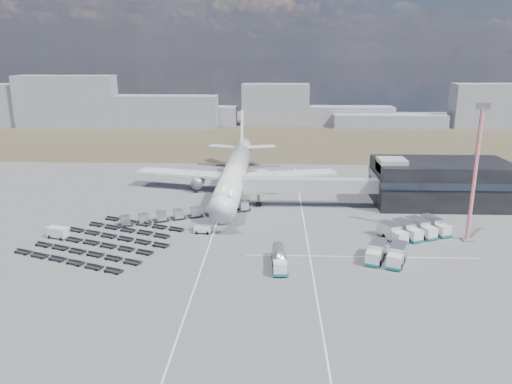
{
  "coord_description": "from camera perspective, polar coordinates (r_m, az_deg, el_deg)",
  "views": [
    {
      "loc": [
        9.73,
        -88.1,
        33.88
      ],
      "look_at": [
        5.72,
        18.22,
        4.0
      ],
      "focal_mm": 35.0,
      "sensor_mm": 36.0,
      "label": 1
    }
  ],
  "objects": [
    {
      "name": "catering_truck",
      "position": [
        132.51,
        0.69,
        1.56
      ],
      "size": [
        2.85,
        6.59,
        2.99
      ],
      "rotation": [
        0.0,
        0.0,
        0.03
      ],
      "color": "silver",
      "rests_on": "ground"
    },
    {
      "name": "service_trucks_far",
      "position": [
        99.6,
        17.61,
        -4.06
      ],
      "size": [
        14.09,
        11.34,
        2.75
      ],
      "rotation": [
        0.0,
        0.0,
        0.43
      ],
      "color": "silver",
      "rests_on": "ground"
    },
    {
      "name": "lane_markings",
      "position": [
        97.2,
        2.05,
        -4.72
      ],
      "size": [
        47.12,
        110.0,
        0.01
      ],
      "color": "silver",
      "rests_on": "ground"
    },
    {
      "name": "jet_bridge",
      "position": [
        112.46,
        5.23,
        0.77
      ],
      "size": [
        30.3,
        3.8,
        7.05
      ],
      "color": "#939399",
      "rests_on": "ground"
    },
    {
      "name": "baggage_dollies",
      "position": [
        96.52,
        -16.81,
        -5.34
      ],
      "size": [
        28.25,
        28.53,
        0.71
      ],
      "rotation": [
        0.0,
        0.0,
        -0.38
      ],
      "color": "black",
      "rests_on": "ground"
    },
    {
      "name": "airliner",
      "position": [
        124.2,
        -2.39,
        2.37
      ],
      "size": [
        51.59,
        64.53,
        17.62
      ],
      "color": "silver",
      "rests_on": "ground"
    },
    {
      "name": "floodlight_mast",
      "position": [
        97.97,
        23.73,
        1.91
      ],
      "size": [
        2.43,
        1.97,
        25.51
      ],
      "rotation": [
        0.0,
        0.0,
        -0.31
      ],
      "color": "red",
      "rests_on": "ground"
    },
    {
      "name": "terminal",
      "position": [
        121.76,
        20.3,
        1.1
      ],
      "size": [
        30.4,
        16.4,
        11.0
      ],
      "color": "black",
      "rests_on": "ground"
    },
    {
      "name": "skyline",
      "position": [
        240.06,
        -4.66,
        9.59
      ],
      "size": [
        318.84,
        26.49,
        23.65
      ],
      "color": "gray",
      "rests_on": "ground"
    },
    {
      "name": "service_trucks_near",
      "position": [
        86.57,
        14.66,
        -6.8
      ],
      "size": [
        7.94,
        8.59,
        2.8
      ],
      "rotation": [
        0.0,
        0.0,
        -0.38
      ],
      "color": "silver",
      "rests_on": "ground"
    },
    {
      "name": "uld_row",
      "position": [
        106.31,
        -7.9,
        -2.39
      ],
      "size": [
        26.71,
        13.76,
        1.93
      ],
      "rotation": [
        0.0,
        0.0,
        0.44
      ],
      "color": "black",
      "rests_on": "ground"
    },
    {
      "name": "grass_strip",
      "position": [
        201.21,
        -0.65,
        5.99
      ],
      "size": [
        420.0,
        90.0,
        0.01
      ],
      "primitive_type": "cube",
      "color": "#463D2A",
      "rests_on": "ground"
    },
    {
      "name": "ground",
      "position": [
        94.89,
        -3.89,
        -5.27
      ],
      "size": [
        420.0,
        420.0,
        0.0
      ],
      "primitive_type": "plane",
      "color": "#565659",
      "rests_on": "ground"
    },
    {
      "name": "pushback_tug",
      "position": [
        97.55,
        -6.08,
        -4.28
      ],
      "size": [
        3.32,
        2.05,
        1.44
      ],
      "primitive_type": "cube",
      "rotation": [
        0.0,
        0.0,
        -0.08
      ],
      "color": "silver",
      "rests_on": "ground"
    },
    {
      "name": "utility_van",
      "position": [
        101.41,
        -21.7,
        -4.35
      ],
      "size": [
        4.36,
        3.01,
        2.15
      ],
      "primitive_type": "cube",
      "rotation": [
        0.0,
        0.0,
        -0.33
      ],
      "color": "silver",
      "rests_on": "ground"
    },
    {
      "name": "fuel_tanker",
      "position": [
        82.07,
        2.67,
        -7.63
      ],
      "size": [
        2.55,
        8.85,
        2.84
      ],
      "rotation": [
        0.0,
        0.0,
        0.04
      ],
      "color": "silver",
      "rests_on": "ground"
    }
  ]
}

